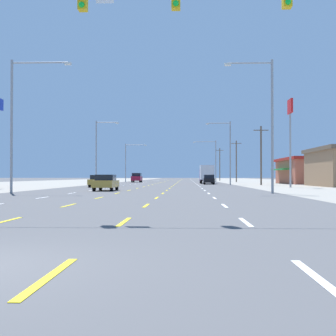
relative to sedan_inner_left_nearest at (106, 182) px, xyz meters
name	(u,v)px	position (x,y,z in m)	size (l,w,h in m)	color
ground_plane	(163,185)	(3.74, 30.03, -0.76)	(572.00, 572.00, 0.00)	#4C4C4F
lot_apron_left	(4,185)	(-21.01, 30.03, -0.75)	(28.00, 440.00, 0.01)	gray
lot_apron_right	(326,185)	(28.49, 30.03, -0.75)	(28.00, 440.00, 0.01)	gray
lane_markings	(171,182)	(3.74, 68.53, -0.75)	(10.64, 227.60, 0.01)	white
signal_span_wire	(82,52)	(3.72, -26.61, 4.83)	(26.41, 0.53, 9.52)	brown
sedan_inner_left_nearest	(106,182)	(0.00, 0.00, 0.00)	(1.80, 4.50, 1.46)	#B28C33
sedan_far_left_near	(99,181)	(-3.23, 13.75, 0.00)	(1.80, 4.50, 1.46)	#B28C33
hatchback_far_right_mid	(209,180)	(10.87, 33.13, 0.03)	(1.72, 3.90, 1.54)	black
box_truck_far_right_midfar	(207,173)	(10.94, 42.32, 1.08)	(2.40, 7.20, 3.23)	#4C196B
suv_far_left_far	(137,178)	(-3.28, 58.10, 0.27)	(1.98, 4.90, 1.98)	maroon
storefront_right_row_2	(314,171)	(29.47, 40.88, 1.52)	(11.82, 17.08, 4.51)	#A35642
pole_sign_right_row_1	(290,121)	(19.43, 13.13, 6.98)	(0.24, 2.03, 10.32)	gray
streetlight_left_row_0	(18,115)	(-5.92, -6.07, 5.35)	(4.81, 0.26, 10.48)	gray
streetlight_right_row_0	(268,117)	(13.55, -6.07, 5.13)	(3.75, 0.26, 10.30)	gray
streetlight_left_row_1	(98,148)	(-6.08, 28.82, 4.82)	(3.56, 0.26, 9.74)	gray
streetlight_right_row_1	(228,148)	(13.52, 28.82, 4.75)	(3.77, 0.26, 9.56)	gray
streetlight_left_row_2	(128,159)	(-5.83, 63.72, 4.39)	(4.83, 0.26, 8.63)	gray
streetlight_right_row_2	(213,157)	(13.28, 63.72, 4.77)	(5.15, 0.26, 9.30)	gray
utility_pole_right_row_1	(261,154)	(18.38, 28.10, 3.81)	(2.20, 0.26, 8.75)	brown
utility_pole_right_row_2	(236,161)	(18.27, 61.90, 4.00)	(2.20, 0.26, 9.12)	brown
utility_pole_right_row_3	(220,164)	(17.01, 95.59, 4.16)	(2.20, 0.26, 9.44)	brown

